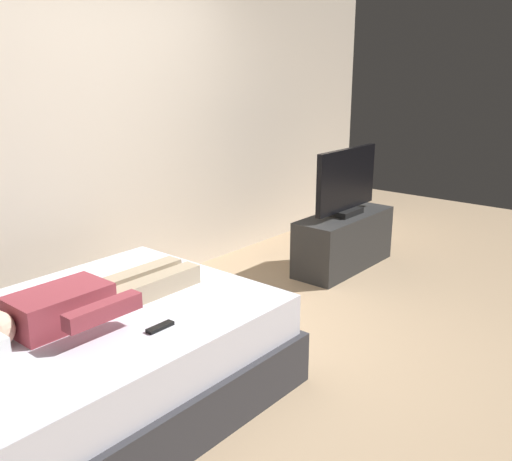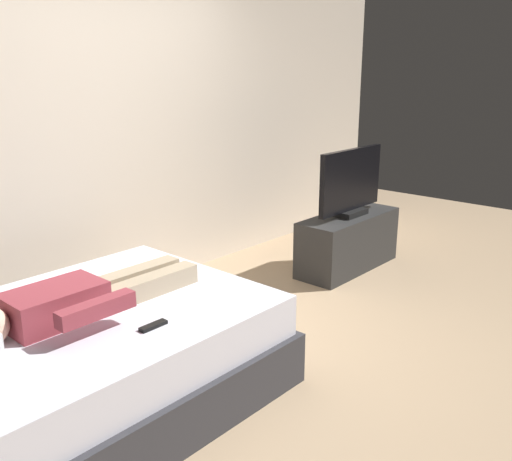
{
  "view_description": "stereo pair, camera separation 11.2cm",
  "coord_description": "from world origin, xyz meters",
  "px_view_note": "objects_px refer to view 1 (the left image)",
  "views": [
    {
      "loc": [
        -2.49,
        -2.07,
        1.78
      ],
      "look_at": [
        0.36,
        0.31,
        0.69
      ],
      "focal_mm": 39.48,
      "sensor_mm": 36.0,
      "label": 1
    },
    {
      "loc": [
        -2.42,
        -2.15,
        1.78
      ],
      "look_at": [
        0.36,
        0.31,
        0.69
      ],
      "focal_mm": 39.48,
      "sensor_mm": 36.0,
      "label": 2
    }
  ],
  "objects_px": {
    "remote": "(160,327)",
    "tv": "(346,183)",
    "tv_stand": "(344,241)",
    "bed": "(85,366)",
    "person": "(84,302)"
  },
  "relations": [
    {
      "from": "bed",
      "to": "tv_stand",
      "type": "xyz_separation_m",
      "value": [
        2.81,
        0.13,
        -0.01
      ]
    },
    {
      "from": "remote",
      "to": "tv_stand",
      "type": "distance_m",
      "value": 2.7
    },
    {
      "from": "remote",
      "to": "tv_stand",
      "type": "bearing_deg",
      "value": 11.68
    },
    {
      "from": "bed",
      "to": "person",
      "type": "distance_m",
      "value": 0.36
    },
    {
      "from": "tv",
      "to": "bed",
      "type": "bearing_deg",
      "value": -177.28
    },
    {
      "from": "person",
      "to": "tv_stand",
      "type": "bearing_deg",
      "value": 2.85
    },
    {
      "from": "remote",
      "to": "tv",
      "type": "height_order",
      "value": "tv"
    },
    {
      "from": "tv_stand",
      "to": "remote",
      "type": "bearing_deg",
      "value": -168.32
    },
    {
      "from": "bed",
      "to": "remote",
      "type": "height_order",
      "value": "remote"
    },
    {
      "from": "tv_stand",
      "to": "tv",
      "type": "distance_m",
      "value": 0.53
    },
    {
      "from": "person",
      "to": "remote",
      "type": "bearing_deg",
      "value": -69.53
    },
    {
      "from": "person",
      "to": "remote",
      "type": "relative_size",
      "value": 8.4
    },
    {
      "from": "remote",
      "to": "tv",
      "type": "relative_size",
      "value": 0.17
    },
    {
      "from": "tv",
      "to": "person",
      "type": "bearing_deg",
      "value": -177.15
    },
    {
      "from": "bed",
      "to": "tv",
      "type": "relative_size",
      "value": 2.29
    }
  ]
}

